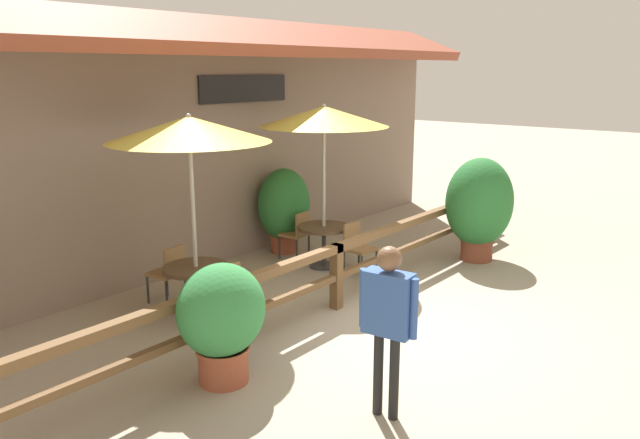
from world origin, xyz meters
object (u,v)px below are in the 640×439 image
object	(u,v)px
patio_umbrella_middle	(324,117)
potted_plant_small_flowering	(222,317)
potted_plant_broad_leaf	(284,207)
chair_middle_wallside	(297,232)
chair_near_streetside	(233,294)
dining_table_near	(196,277)
chair_near_wallside	(169,271)
chair_middle_streetside	(357,246)
potted_plant_tall_tropical	(479,205)
pedestrian	(388,310)
patio_umbrella_near	(189,130)
dining_table_middle	(324,234)

from	to	relation	value
patio_umbrella_middle	potted_plant_small_flowering	world-z (taller)	patio_umbrella_middle
potted_plant_small_flowering	potted_plant_broad_leaf	xyz separation A→B (m)	(4.12, 2.85, 0.09)
chair_middle_wallside	potted_plant_small_flowering	bearing A→B (deg)	25.65
chair_near_streetside	dining_table_near	bearing A→B (deg)	98.87
chair_near_wallside	potted_plant_small_flowering	xyz separation A→B (m)	(-1.11, -2.37, 0.27)
dining_table_near	potted_plant_small_flowering	size ratio (longest dim) A/B	0.67
patio_umbrella_middle	potted_plant_broad_leaf	xyz separation A→B (m)	(0.26, 1.16, -1.73)
chair_middle_streetside	potted_plant_broad_leaf	size ratio (longest dim) A/B	0.55
chair_middle_streetside	potted_plant_tall_tropical	xyz separation A→B (m)	(2.01, -1.19, 0.52)
chair_near_wallside	chair_near_streetside	bearing A→B (deg)	79.67
patio_umbrella_middle	pedestrian	size ratio (longest dim) A/B	1.60
chair_near_streetside	chair_middle_streetside	xyz separation A→B (m)	(2.87, 0.09, 0.00)
patio_umbrella_middle	pedestrian	distance (m)	5.02
dining_table_near	potted_plant_small_flowering	distance (m)	1.95
potted_plant_tall_tropical	potted_plant_broad_leaf	xyz separation A→B (m)	(-1.79, 3.02, -0.16)
potted_plant_tall_tropical	potted_plant_small_flowering	world-z (taller)	potted_plant_tall_tropical
patio_umbrella_near	chair_near_streetside	world-z (taller)	patio_umbrella_near
chair_middle_streetside	pedestrian	size ratio (longest dim) A/B	0.50
chair_near_wallside	potted_plant_broad_leaf	bearing A→B (deg)	-178.17
dining_table_middle	potted_plant_small_flowering	xyz separation A→B (m)	(-3.86, -1.69, 0.18)
chair_middle_streetside	potted_plant_small_flowering	world-z (taller)	potted_plant_small_flowering
chair_middle_wallside	dining_table_near	bearing A→B (deg)	8.49
chair_near_wallside	patio_umbrella_middle	bearing A→B (deg)	158.95
chair_middle_wallside	dining_table_middle	bearing A→B (deg)	78.29
chair_near_streetside	dining_table_middle	xyz separation A→B (m)	(2.83, 0.76, 0.09)
chair_near_streetside	patio_umbrella_middle	xyz separation A→B (m)	(2.83, 0.76, 2.09)
chair_middle_streetside	potted_plant_tall_tropical	world-z (taller)	potted_plant_tall_tropical
dining_table_middle	chair_middle_streetside	world-z (taller)	chair_middle_streetside
dining_table_middle	chair_middle_streetside	bearing A→B (deg)	-85.92
patio_umbrella_near	dining_table_middle	xyz separation A→B (m)	(2.84, 0.05, -2.00)
potted_plant_tall_tropical	pedestrian	size ratio (longest dim) A/B	1.06
chair_middle_streetside	potted_plant_broad_leaf	xyz separation A→B (m)	(0.22, 1.83, 0.36)
chair_middle_streetside	potted_plant_small_flowering	xyz separation A→B (m)	(-3.91, -1.02, 0.27)
chair_near_streetside	chair_middle_wallside	world-z (taller)	same
patio_umbrella_near	chair_middle_streetside	bearing A→B (deg)	-12.33
chair_near_wallside	potted_plant_small_flowering	size ratio (longest dim) A/B	0.65
dining_table_near	potted_plant_small_flowering	xyz separation A→B (m)	(-1.02, -1.65, 0.18)
dining_table_middle	pedestrian	xyz separation A→B (m)	(-3.34, -3.46, 0.54)
dining_table_middle	chair_middle_wallside	size ratio (longest dim) A/B	1.04
chair_middle_wallside	potted_plant_broad_leaf	bearing A→B (deg)	-116.90
patio_umbrella_middle	potted_plant_broad_leaf	size ratio (longest dim) A/B	1.77
dining_table_middle	potted_plant_small_flowering	bearing A→B (deg)	-156.30
chair_near_wallside	chair_middle_streetside	bearing A→B (deg)	146.98
chair_near_wallside	potted_plant_broad_leaf	xyz separation A→B (m)	(3.01, 0.48, 0.36)
potted_plant_tall_tropical	potted_plant_broad_leaf	world-z (taller)	potted_plant_tall_tropical
chair_middle_streetside	chair_middle_wallside	world-z (taller)	same
patio_umbrella_middle	pedestrian	world-z (taller)	patio_umbrella_middle
dining_table_middle	chair_middle_wallside	xyz separation A→B (m)	(0.07, 0.68, -0.09)
chair_middle_wallside	potted_plant_broad_leaf	xyz separation A→B (m)	(0.19, 0.48, 0.36)
dining_table_near	potted_plant_tall_tropical	bearing A→B (deg)	-20.40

